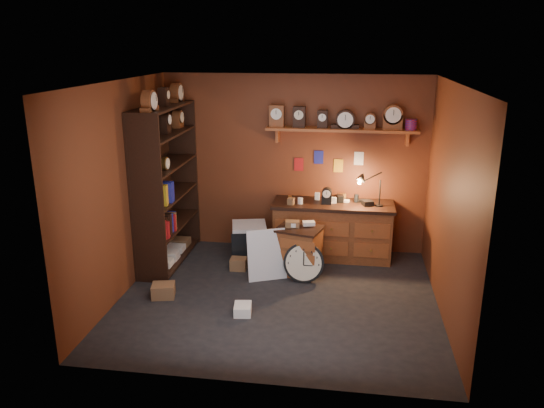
{
  "coord_description": "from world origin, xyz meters",
  "views": [
    {
      "loc": [
        0.82,
        -6.09,
        3.15
      ],
      "look_at": [
        -0.13,
        0.35,
        1.15
      ],
      "focal_mm": 35.0,
      "sensor_mm": 36.0,
      "label": 1
    }
  ],
  "objects_px": {
    "workbench": "(332,227)",
    "big_round_clock": "(304,263)",
    "shelving_unit": "(164,179)",
    "low_cabinet": "(299,248)"
  },
  "relations": [
    {
      "from": "shelving_unit",
      "to": "big_round_clock",
      "type": "bearing_deg",
      "value": -12.03
    },
    {
      "from": "shelving_unit",
      "to": "workbench",
      "type": "bearing_deg",
      "value": 11.57
    },
    {
      "from": "workbench",
      "to": "big_round_clock",
      "type": "distance_m",
      "value": 1.02
    },
    {
      "from": "workbench",
      "to": "big_round_clock",
      "type": "height_order",
      "value": "workbench"
    },
    {
      "from": "low_cabinet",
      "to": "big_round_clock",
      "type": "distance_m",
      "value": 0.29
    },
    {
      "from": "workbench",
      "to": "low_cabinet",
      "type": "height_order",
      "value": "workbench"
    },
    {
      "from": "shelving_unit",
      "to": "workbench",
      "type": "relative_size",
      "value": 1.44
    },
    {
      "from": "shelving_unit",
      "to": "low_cabinet",
      "type": "relative_size",
      "value": 3.35
    },
    {
      "from": "workbench",
      "to": "big_round_clock",
      "type": "xyz_separation_m",
      "value": [
        -0.35,
        -0.94,
        -0.2
      ]
    },
    {
      "from": "workbench",
      "to": "shelving_unit",
      "type": "bearing_deg",
      "value": -168.43
    }
  ]
}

